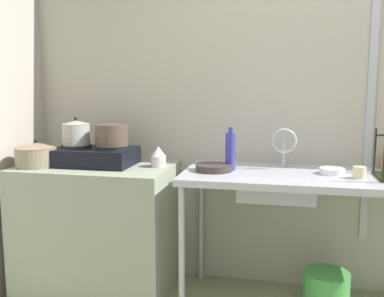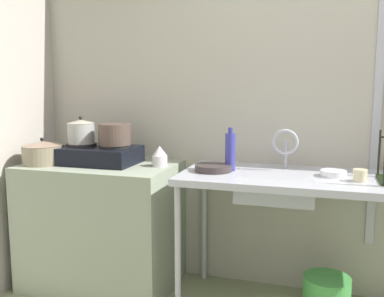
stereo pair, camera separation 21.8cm
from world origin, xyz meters
name	(u,v)px [view 1 (the left image)]	position (x,y,z in m)	size (l,w,h in m)	color
wall_back	(341,106)	(0.00, 1.53, 1.22)	(5.02, 0.10, 2.45)	#A19F91
wall_metal_strip	(372,87)	(0.17, 1.48, 1.35)	(0.05, 0.01, 1.96)	#A1A5B0
counter_concrete	(99,227)	(-1.55, 1.16, 0.42)	(0.99, 0.64, 0.84)	gray
counter_sink	(314,184)	(-0.17, 1.16, 0.78)	(1.55, 0.64, 0.84)	#A1A5B0
stove	(94,156)	(-1.56, 1.16, 0.90)	(0.52, 0.35, 0.13)	black
pot_on_left_burner	(76,133)	(-1.68, 1.16, 1.05)	(0.18, 0.18, 0.18)	#9A9A97
pot_on_right_burner	(112,135)	(-1.44, 1.16, 1.04)	(0.21, 0.21, 0.14)	#483931
pot_beside_stove	(36,154)	(-1.90, 1.04, 0.92)	(0.27, 0.27, 0.18)	gray
percolator	(158,157)	(-1.13, 1.19, 0.91)	(0.10, 0.10, 0.13)	silver
sink_basin	(277,185)	(-0.39, 1.16, 0.76)	(0.45, 0.33, 0.15)	#A1A5B0
faucet	(284,143)	(-0.35, 1.29, 1.01)	(0.16, 0.09, 0.26)	#A1A5B0
frying_pan	(214,168)	(-0.76, 1.14, 0.86)	(0.22, 0.22, 0.04)	#342C2B
cup_by_rack	(359,173)	(0.07, 1.10, 0.88)	(0.07, 0.07, 0.07)	beige
small_bowl_on_drainboard	(332,171)	(-0.07, 1.19, 0.86)	(0.15, 0.15, 0.04)	white
bottle_by_sink	(230,151)	(-0.67, 1.19, 0.96)	(0.06, 0.06, 0.26)	navy
bucket_on_floor	(326,292)	(-0.08, 1.15, 0.12)	(0.27, 0.27, 0.25)	#3E8E40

